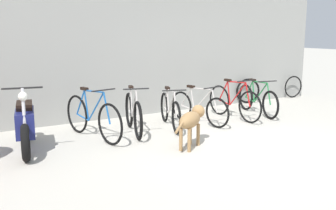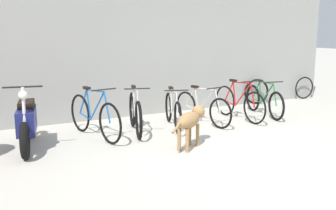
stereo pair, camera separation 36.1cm
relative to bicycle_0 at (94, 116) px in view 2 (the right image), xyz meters
The scene contains 12 objects.
ground_plane 2.77m from the bicycle_0, 44.35° to the right, with size 60.00×60.00×0.00m, color #B7B2A5.
shop_wall_back 2.68m from the bicycle_0, 35.79° to the left, with size 9.96×0.20×3.08m.
bicycle_0 is the anchor object (origin of this frame).
bicycle_1 0.78m from the bicycle_0, ahead, with size 0.57×1.61×0.90m.
bicycle_2 1.59m from the bicycle_0, ahead, with size 0.62×1.59×0.81m.
bicycle_3 2.27m from the bicycle_0, ahead, with size 0.46×1.62×0.80m.
bicycle_4 3.19m from the bicycle_0, ahead, with size 0.46×1.66×0.88m.
bicycle_5 3.94m from the bicycle_0, ahead, with size 0.51×1.65×0.82m.
motorcycle 1.17m from the bicycle_0, behind, with size 0.59×1.76×1.07m.
stray_dog 1.80m from the bicycle_0, 47.76° to the right, with size 0.95×0.70×0.65m.
spare_tire_left 6.52m from the bicycle_0, 10.35° to the left, with size 0.62×0.09×0.62m.
spare_tire_right 4.84m from the bicycle_0, 13.93° to the left, with size 0.64×0.26×0.66m.
Camera 2 is at (-3.98, -4.76, 1.91)m, focal length 42.00 mm.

